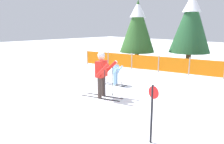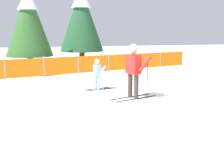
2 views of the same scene
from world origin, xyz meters
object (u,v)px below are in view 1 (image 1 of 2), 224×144
(skier_adult, at_px, (102,71))
(conifer_near, at_px, (191,22))
(safety_fence, at_px, (173,65))
(skier_child, at_px, (116,71))
(conifer_far, at_px, (138,25))
(trail_marker, at_px, (152,108))

(skier_adult, xyz_separation_m, conifer_near, (-0.48, 7.66, 1.80))
(skier_adult, distance_m, safety_fence, 5.47)
(skier_child, relative_size, conifer_far, 0.26)
(skier_adult, bearing_deg, conifer_far, 99.25)
(safety_fence, height_order, conifer_near, conifer_near)
(trail_marker, bearing_deg, skier_child, 143.72)
(skier_child, relative_size, trail_marker, 0.81)
(conifer_near, xyz_separation_m, trail_marker, (3.63, -9.01, -1.97))
(skier_child, height_order, conifer_far, conifer_far)
(skier_child, bearing_deg, conifer_far, 103.63)
(conifer_near, bearing_deg, skier_child, -93.29)
(skier_child, height_order, safety_fence, skier_child)
(skier_child, xyz_separation_m, trail_marker, (3.98, -2.92, 0.20))
(skier_adult, xyz_separation_m, trail_marker, (3.14, -1.35, -0.17))
(skier_child, distance_m, conifer_near, 6.47)
(skier_child, bearing_deg, trail_marker, -51.24)
(conifer_far, height_order, trail_marker, conifer_far)
(conifer_near, relative_size, trail_marker, 3.35)
(conifer_far, xyz_separation_m, conifer_near, (2.79, 1.61, 0.23))
(skier_adult, height_order, trail_marker, skier_adult)
(skier_adult, distance_m, trail_marker, 3.42)
(conifer_near, height_order, trail_marker, conifer_near)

